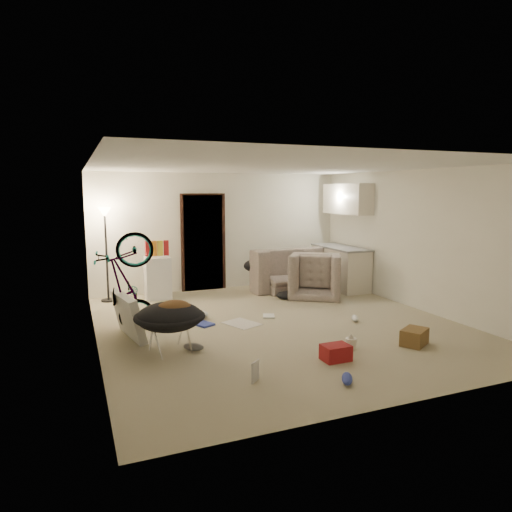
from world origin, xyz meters
name	(u,v)px	position (x,y,z in m)	size (l,w,h in m)	color
floor	(278,325)	(0.00, 0.00, -0.01)	(5.50, 6.00, 0.02)	#B4AA8B
ceiling	(279,165)	(0.00, 0.00, 2.51)	(5.50, 6.00, 0.02)	white
wall_back	(220,231)	(0.00, 3.01, 1.25)	(5.50, 0.02, 2.50)	white
wall_front	(410,282)	(0.00, -3.01, 1.25)	(5.50, 0.02, 2.50)	white
wall_left	(92,256)	(-2.76, 0.00, 1.25)	(0.02, 6.00, 2.50)	white
wall_right	(418,240)	(2.76, 0.00, 1.25)	(0.02, 6.00, 2.50)	white
doorway	(203,243)	(-0.40, 2.97, 1.02)	(0.85, 0.10, 2.04)	black
door_trim	(203,243)	(-0.40, 2.94, 1.02)	(0.97, 0.04, 2.10)	black
floor_lamp	(106,234)	(-2.40, 2.65, 1.31)	(0.28, 0.28, 1.81)	black
kitchen_counter	(340,268)	(2.43, 2.00, 0.44)	(0.60, 1.50, 0.88)	white
counter_top	(341,247)	(2.43, 2.00, 0.90)	(0.64, 1.54, 0.04)	gray
kitchen_uppers	(347,199)	(2.56, 2.00, 1.95)	(0.38, 1.40, 0.65)	white
sofa	(296,272)	(1.58, 2.45, 0.34)	(2.31, 0.91, 0.68)	#3B443C
armchair	(316,279)	(1.60, 1.61, 0.33)	(1.01, 0.88, 0.66)	#3B443C
bicycle	(127,308)	(-2.30, 0.36, 0.41)	(0.55, 1.57, 0.82)	black
book_asset	(252,384)	(-1.23, -1.98, 0.01)	(0.18, 0.24, 0.02)	maroon
mini_fridge	(158,278)	(-1.46, 2.55, 0.41)	(0.49, 0.49, 0.83)	white
snack_box_0	(148,249)	(-1.63, 2.55, 1.00)	(0.10, 0.07, 0.30)	maroon
snack_box_1	(154,248)	(-1.51, 2.55, 1.00)	(0.10, 0.07, 0.30)	#C36F18
snack_box_2	(160,248)	(-1.39, 2.55, 1.00)	(0.10, 0.07, 0.30)	gold
snack_box_3	(166,248)	(-1.27, 2.55, 1.00)	(0.10, 0.07, 0.30)	maroon
saucer_chair	(170,323)	(-1.86, -0.62, 0.40)	(0.94, 0.94, 0.67)	silver
hoodie	(174,309)	(-1.81, -0.65, 0.59)	(0.48, 0.40, 0.22)	brown
sofa_drape	(257,266)	(0.63, 2.45, 0.54)	(0.56, 0.46, 0.28)	black
tv_box	(128,316)	(-2.30, 0.21, 0.32)	(0.12, 0.98, 0.65)	silver
drink_case_a	(414,337)	(1.34, -1.61, 0.11)	(0.40, 0.28, 0.23)	brown
drink_case_b	(336,353)	(0.02, -1.70, 0.10)	(0.35, 0.25, 0.20)	maroon
juicer	(351,343)	(0.43, -1.43, 0.09)	(0.15, 0.15, 0.22)	beige
newspaper	(242,323)	(-0.53, 0.24, 0.00)	(0.43, 0.56, 0.01)	silver
book_blue	(203,324)	(-1.13, 0.41, 0.02)	(0.24, 0.32, 0.03)	navy
book_white	(269,316)	(0.04, 0.45, 0.01)	(0.19, 0.25, 0.02)	silver
shoe_2	(347,379)	(-0.24, -2.36, 0.05)	(0.29, 0.12, 0.11)	navy
shoe_3	(194,347)	(-1.56, -0.69, 0.05)	(0.29, 0.12, 0.11)	slate
shoe_4	(355,318)	(1.25, -0.32, 0.05)	(0.27, 0.11, 0.10)	white
clothes_lump_b	(287,295)	(0.91, 1.54, 0.07)	(0.46, 0.40, 0.14)	black
clothes_lump_c	(195,315)	(-1.15, 0.81, 0.07)	(0.44, 0.38, 0.14)	silver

